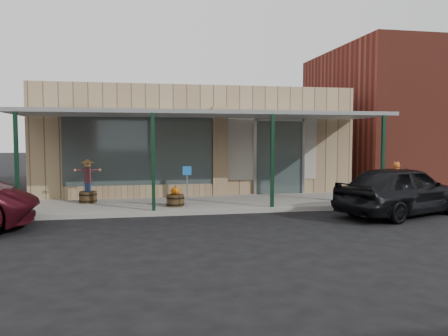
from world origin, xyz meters
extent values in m
plane|color=black|center=(0.00, 0.00, 0.00)|extent=(120.00, 120.00, 0.00)
cube|color=gray|center=(0.00, 3.60, 0.07)|extent=(40.00, 3.20, 0.15)
cube|color=tan|center=(0.00, 8.20, 2.10)|extent=(12.00, 6.00, 4.20)
cube|color=#455454|center=(-2.20, 5.05, 1.90)|extent=(5.20, 0.06, 2.80)
cube|color=#455454|center=(3.00, 5.18, 1.50)|extent=(1.80, 0.06, 2.80)
cube|color=tan|center=(0.70, 5.10, 1.70)|extent=(0.55, 0.30, 3.40)
cube|color=tan|center=(-2.20, 5.10, 0.35)|extent=(5.20, 0.30, 0.50)
cube|color=#ABA398|center=(0.00, 5.17, 2.00)|extent=(9.00, 0.02, 2.60)
cube|color=white|center=(0.00, 5.14, 3.20)|extent=(7.50, 0.03, 0.10)
cube|color=gray|center=(0.00, 3.60, 3.05)|extent=(12.00, 3.00, 0.12)
cube|color=black|center=(-5.50, 2.15, 1.55)|extent=(0.10, 0.10, 2.95)
cube|color=black|center=(-1.80, 2.15, 1.55)|extent=(0.10, 0.10, 2.95)
cube|color=black|center=(1.80, 2.15, 1.55)|extent=(0.10, 0.10, 2.95)
cube|color=black|center=(5.50, 2.15, 1.55)|extent=(0.10, 0.10, 2.95)
cube|color=maroon|center=(13.00, 9.20, 3.25)|extent=(12.00, 8.00, 6.50)
cylinder|color=#44331B|center=(-3.87, 4.13, 0.34)|extent=(0.66, 0.66, 0.37)
cylinder|color=navy|center=(-3.87, 4.13, 0.66)|extent=(0.24, 0.24, 0.28)
cylinder|color=maroon|center=(-3.87, 4.13, 1.05)|extent=(0.27, 0.27, 0.51)
sphere|color=#B07943|center=(-3.87, 4.13, 1.41)|extent=(0.20, 0.20, 0.20)
cone|color=#B07943|center=(-3.87, 4.13, 1.53)|extent=(0.33, 0.33, 0.13)
cylinder|color=#44331B|center=(-1.11, 2.85, 0.33)|extent=(0.66, 0.66, 0.36)
ellipsoid|color=#DE440E|center=(-1.11, 2.85, 0.63)|extent=(0.29, 0.29, 0.24)
cylinder|color=#4C471E|center=(-1.11, 2.85, 0.77)|extent=(0.04, 0.04, 0.05)
cylinder|color=gray|center=(-0.79, 2.40, 0.65)|extent=(0.04, 0.04, 1.01)
cube|color=blue|center=(-0.79, 2.40, 1.29)|extent=(0.26, 0.04, 0.26)
imported|color=black|center=(5.33, 0.82, 0.74)|extent=(4.70, 3.20, 1.49)
ellipsoid|color=#CE5524|center=(5.75, 1.73, 1.14)|extent=(0.29, 0.24, 0.37)
sphere|color=#CE5524|center=(5.75, 1.76, 1.41)|extent=(0.21, 0.21, 0.21)
cylinder|color=#197425|center=(5.75, 1.73, 1.29)|extent=(0.14, 0.14, 0.02)
camera|label=1|loc=(-2.16, -10.64, 2.28)|focal=35.00mm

